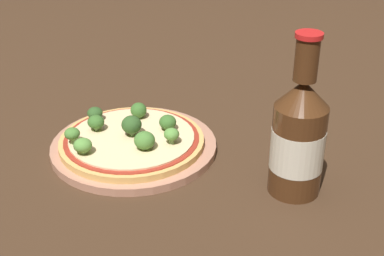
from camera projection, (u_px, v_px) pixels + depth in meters
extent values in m
plane|color=#3D2819|center=(138.00, 146.00, 0.82)|extent=(3.00, 3.00, 0.00)
cylinder|color=tan|center=(136.00, 147.00, 0.81)|extent=(0.25, 0.25, 0.01)
cylinder|color=tan|center=(131.00, 141.00, 0.80)|extent=(0.22, 0.22, 0.01)
cylinder|color=maroon|center=(131.00, 138.00, 0.80)|extent=(0.20, 0.20, 0.00)
cylinder|color=beige|center=(131.00, 137.00, 0.80)|extent=(0.19, 0.19, 0.00)
cylinder|color=#6B8E51|center=(96.00, 128.00, 0.81)|extent=(0.01, 0.01, 0.01)
ellipsoid|color=#386628|center=(96.00, 122.00, 0.81)|extent=(0.03, 0.03, 0.02)
cylinder|color=#6B8E51|center=(145.00, 147.00, 0.76)|extent=(0.01, 0.01, 0.01)
ellipsoid|color=#477A33|center=(145.00, 140.00, 0.76)|extent=(0.03, 0.03, 0.03)
cylinder|color=#6B8E51|center=(168.00, 128.00, 0.82)|extent=(0.01, 0.01, 0.01)
ellipsoid|color=#386628|center=(168.00, 122.00, 0.81)|extent=(0.03, 0.03, 0.02)
cylinder|color=#6B8E51|center=(132.00, 132.00, 0.80)|extent=(0.01, 0.01, 0.01)
ellipsoid|color=#2D5123|center=(132.00, 125.00, 0.79)|extent=(0.03, 0.03, 0.03)
cylinder|color=#6B8E51|center=(94.00, 119.00, 0.84)|extent=(0.01, 0.01, 0.01)
ellipsoid|color=#2D5123|center=(93.00, 114.00, 0.84)|extent=(0.02, 0.02, 0.02)
cylinder|color=#6B8E51|center=(83.00, 151.00, 0.75)|extent=(0.01, 0.01, 0.01)
ellipsoid|color=#568E3D|center=(83.00, 145.00, 0.75)|extent=(0.03, 0.03, 0.02)
cylinder|color=#6B8E51|center=(73.00, 140.00, 0.78)|extent=(0.01, 0.01, 0.01)
ellipsoid|color=#477A33|center=(72.00, 134.00, 0.77)|extent=(0.02, 0.02, 0.02)
cylinder|color=#6B8E51|center=(172.00, 140.00, 0.78)|extent=(0.01, 0.01, 0.01)
ellipsoid|color=#568E3D|center=(172.00, 134.00, 0.77)|extent=(0.02, 0.02, 0.02)
cylinder|color=#6B8E51|center=(139.00, 116.00, 0.85)|extent=(0.01, 0.01, 0.01)
ellipsoid|color=#386628|center=(139.00, 110.00, 0.85)|extent=(0.03, 0.03, 0.02)
cylinder|color=#472814|center=(297.00, 149.00, 0.69)|extent=(0.07, 0.07, 0.12)
cylinder|color=beige|center=(298.00, 148.00, 0.69)|extent=(0.07, 0.07, 0.06)
cone|color=#472814|center=(303.00, 93.00, 0.66)|extent=(0.07, 0.07, 0.03)
cylinder|color=#472814|center=(307.00, 59.00, 0.63)|extent=(0.03, 0.03, 0.05)
cylinder|color=red|center=(310.00, 35.00, 0.62)|extent=(0.03, 0.03, 0.01)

